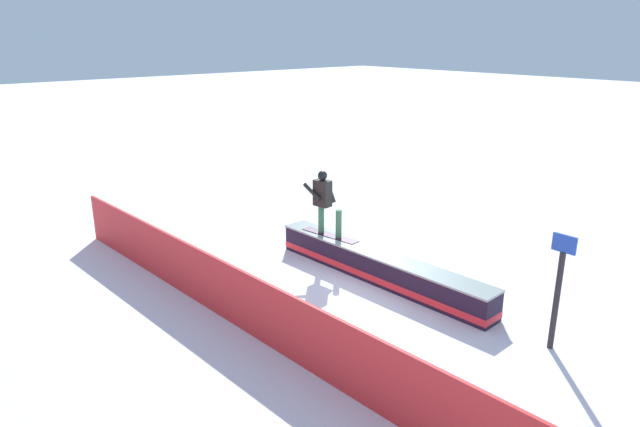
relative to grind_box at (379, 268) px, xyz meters
name	(u,v)px	position (x,y,z in m)	size (l,w,h in m)	color
ground_plane	(378,280)	(0.00, 0.00, -0.29)	(120.00, 120.00, 0.00)	white
grind_box	(379,268)	(0.00, 0.00, 0.00)	(5.65, 0.82, 0.64)	black
snowboarder	(325,200)	(1.70, 0.07, 1.17)	(1.58, 0.52, 1.52)	#2B132A
safety_fence	(247,303)	(0.00, 3.42, 0.30)	(13.41, 0.06, 1.17)	red
trail_marker	(558,289)	(-3.86, -0.19, 0.81)	(0.40, 0.10, 2.06)	#262628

